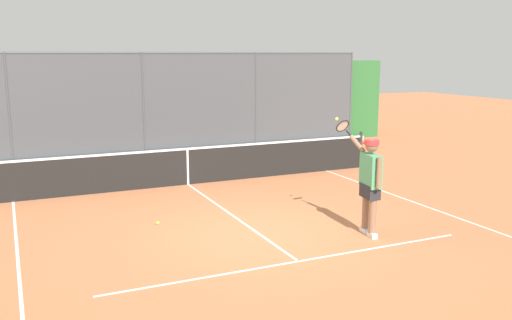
# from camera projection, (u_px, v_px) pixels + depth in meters

# --- Properties ---
(ground_plane) EXTENTS (60.00, 60.00, 0.00)m
(ground_plane) POSITION_uv_depth(u_px,v_px,m) (260.00, 235.00, 10.32)
(ground_plane) COLOR #B76B42
(court_line_markings) EXTENTS (8.38, 10.83, 0.01)m
(court_line_markings) POSITION_uv_depth(u_px,v_px,m) (306.00, 267.00, 8.77)
(court_line_markings) COLOR white
(court_line_markings) RESTS_ON ground
(fence_backdrop) EXTENTS (19.28, 1.37, 3.39)m
(fence_backdrop) POSITION_uv_depth(u_px,v_px,m) (139.00, 108.00, 18.83)
(fence_backdrop) COLOR #474C51
(fence_backdrop) RESTS_ON ground
(tennis_net) EXTENTS (10.77, 0.09, 1.07)m
(tennis_net) POSITION_uv_depth(u_px,v_px,m) (188.00, 166.00, 14.23)
(tennis_net) COLOR #2D2D2D
(tennis_net) RESTS_ON ground
(tennis_player) EXTENTS (0.34, 1.48, 2.10)m
(tennis_player) POSITION_uv_depth(u_px,v_px,m) (370.00, 179.00, 10.14)
(tennis_player) COLOR silver
(tennis_player) RESTS_ON ground
(tennis_ball_near_net) EXTENTS (0.07, 0.07, 0.07)m
(tennis_ball_near_net) POSITION_uv_depth(u_px,v_px,m) (158.00, 223.00, 10.94)
(tennis_ball_near_net) COLOR #D6E042
(tennis_ball_near_net) RESTS_ON ground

